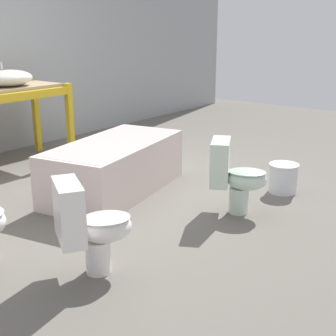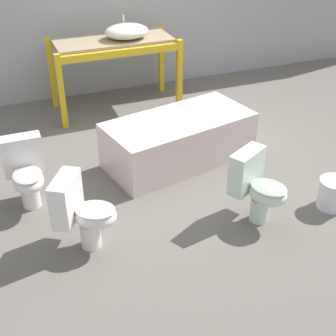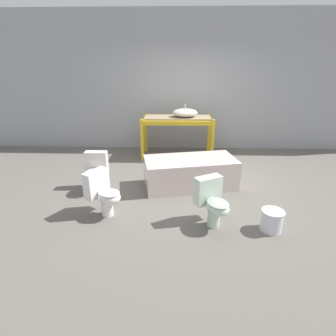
% 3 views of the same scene
% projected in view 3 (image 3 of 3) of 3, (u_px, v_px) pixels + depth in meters
% --- Properties ---
extents(ground_plane, '(12.00, 12.00, 0.00)m').
position_uv_depth(ground_plane, '(189.00, 182.00, 4.87)').
color(ground_plane, '#666059').
extents(warehouse_wall_rear, '(10.80, 0.08, 3.20)m').
position_uv_depth(warehouse_wall_rear, '(187.00, 84.00, 6.27)').
color(warehouse_wall_rear, '#9EA0A3').
rests_on(warehouse_wall_rear, ground_plane).
extents(shelving_rack, '(1.62, 0.74, 0.94)m').
position_uv_depth(shelving_rack, '(177.00, 123.00, 5.96)').
color(shelving_rack, gold).
rests_on(shelving_rack, ground_plane).
extents(sink_basin, '(0.56, 0.45, 0.26)m').
position_uv_depth(sink_basin, '(185.00, 113.00, 5.82)').
color(sink_basin, silver).
rests_on(sink_basin, shelving_rack).
extents(bathtub_main, '(1.70, 1.05, 0.51)m').
position_uv_depth(bathtub_main, '(190.00, 170.00, 4.63)').
color(bathtub_main, silver).
rests_on(bathtub_main, ground_plane).
extents(toilet_near, '(0.59, 0.53, 0.66)m').
position_uv_depth(toilet_near, '(103.00, 192.00, 3.71)').
color(toilet_near, white).
rests_on(toilet_near, ground_plane).
extents(toilet_far, '(0.37, 0.49, 0.66)m').
position_uv_depth(toilet_far, '(95.00, 171.00, 4.46)').
color(toilet_far, white).
rests_on(toilet_far, ground_plane).
extents(toilet_extra, '(0.52, 0.58, 0.66)m').
position_uv_depth(toilet_extra, '(213.00, 201.00, 3.48)').
color(toilet_extra, silver).
rests_on(toilet_extra, ground_plane).
extents(bucket_white, '(0.29, 0.29, 0.29)m').
position_uv_depth(bucket_white, '(272.00, 220.00, 3.42)').
color(bucket_white, silver).
rests_on(bucket_white, ground_plane).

